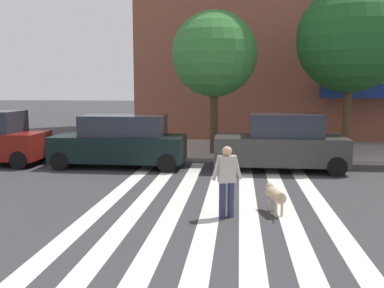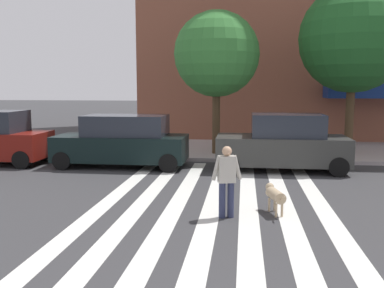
{
  "view_description": "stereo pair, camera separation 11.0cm",
  "coord_description": "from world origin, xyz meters",
  "px_view_note": "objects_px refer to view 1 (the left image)",
  "views": [
    {
      "loc": [
        0.72,
        -1.9,
        2.96
      ],
      "look_at": [
        -0.35,
        7.79,
        1.64
      ],
      "focal_mm": 39.91,
      "sensor_mm": 36.0,
      "label": 1
    },
    {
      "loc": [
        0.83,
        -1.89,
        2.96
      ],
      "look_at": [
        -0.35,
        7.79,
        1.64
      ],
      "focal_mm": 39.91,
      "sensor_mm": 36.0,
      "label": 2
    }
  ],
  "objects_px": {
    "parked_car_third_in_line": "(281,143)",
    "street_tree_middle": "(350,39)",
    "parked_car_behind_first": "(121,142)",
    "street_tree_nearest": "(214,54)",
    "dog_on_leash": "(275,195)",
    "pedestrian_dog_walker": "(227,177)"
  },
  "relations": [
    {
      "from": "parked_car_third_in_line",
      "to": "street_tree_middle",
      "type": "height_order",
      "value": "street_tree_middle"
    },
    {
      "from": "parked_car_behind_first",
      "to": "street_tree_nearest",
      "type": "distance_m",
      "value": 5.4
    },
    {
      "from": "street_tree_nearest",
      "to": "dog_on_leash",
      "type": "distance_m",
      "value": 9.1
    },
    {
      "from": "parked_car_behind_first",
      "to": "parked_car_third_in_line",
      "type": "xyz_separation_m",
      "value": [
        5.83,
        0.0,
        0.01
      ]
    },
    {
      "from": "street_tree_nearest",
      "to": "parked_car_behind_first",
      "type": "bearing_deg",
      "value": -140.58
    },
    {
      "from": "parked_car_behind_first",
      "to": "street_tree_middle",
      "type": "xyz_separation_m",
      "value": [
        8.83,
        3.27,
        3.94
      ]
    },
    {
      "from": "street_tree_nearest",
      "to": "dog_on_leash",
      "type": "xyz_separation_m",
      "value": [
        1.91,
        -8.03,
        -3.83
      ]
    },
    {
      "from": "parked_car_behind_first",
      "to": "street_tree_middle",
      "type": "distance_m",
      "value": 10.21
    },
    {
      "from": "parked_car_behind_first",
      "to": "street_tree_nearest",
      "type": "bearing_deg",
      "value": 39.42
    },
    {
      "from": "parked_car_third_in_line",
      "to": "street_tree_middle",
      "type": "relative_size",
      "value": 0.65
    },
    {
      "from": "street_tree_nearest",
      "to": "street_tree_middle",
      "type": "height_order",
      "value": "street_tree_middle"
    },
    {
      "from": "parked_car_behind_first",
      "to": "dog_on_leash",
      "type": "xyz_separation_m",
      "value": [
        5.19,
        -5.33,
        -0.5
      ]
    },
    {
      "from": "parked_car_third_in_line",
      "to": "parked_car_behind_first",
      "type": "bearing_deg",
      "value": -180.0
    },
    {
      "from": "street_tree_nearest",
      "to": "dog_on_leash",
      "type": "bearing_deg",
      "value": -76.62
    },
    {
      "from": "parked_car_behind_first",
      "to": "dog_on_leash",
      "type": "bearing_deg",
      "value": -45.74
    },
    {
      "from": "parked_car_behind_first",
      "to": "pedestrian_dog_walker",
      "type": "height_order",
      "value": "parked_car_behind_first"
    },
    {
      "from": "parked_car_behind_first",
      "to": "street_tree_middle",
      "type": "height_order",
      "value": "street_tree_middle"
    },
    {
      "from": "parked_car_behind_first",
      "to": "parked_car_third_in_line",
      "type": "relative_size",
      "value": 1.06
    },
    {
      "from": "street_tree_nearest",
      "to": "dog_on_leash",
      "type": "relative_size",
      "value": 5.51
    },
    {
      "from": "parked_car_third_in_line",
      "to": "street_tree_middle",
      "type": "bearing_deg",
      "value": 47.37
    },
    {
      "from": "street_tree_nearest",
      "to": "street_tree_middle",
      "type": "relative_size",
      "value": 0.85
    },
    {
      "from": "street_tree_middle",
      "to": "pedestrian_dog_walker",
      "type": "xyz_separation_m",
      "value": [
        -4.76,
        -9.04,
        -3.96
      ]
    }
  ]
}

